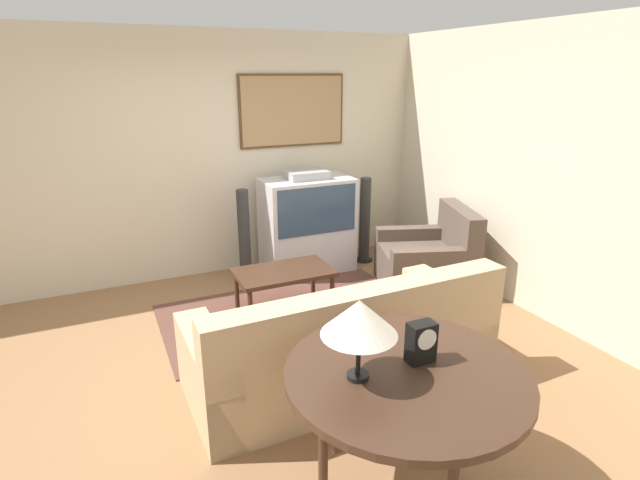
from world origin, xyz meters
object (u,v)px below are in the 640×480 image
object	(u,v)px
console_table	(407,382)
table_lamp	(359,318)
speaker_tower_right	(365,222)
tv	(307,224)
mantel_clock	(421,342)
armchair	(428,262)
couch	(344,346)
coffee_table	(284,275)
speaker_tower_left	(244,239)

from	to	relation	value
console_table	table_lamp	size ratio (longest dim) A/B	2.98
speaker_tower_right	tv	bearing A→B (deg)	179.43
mantel_clock	speaker_tower_right	world-z (taller)	speaker_tower_right
tv	armchair	distance (m)	1.45
couch	coffee_table	bearing A→B (deg)	-91.29
speaker_tower_left	coffee_table	bearing A→B (deg)	-83.59
table_lamp	mantel_clock	xyz separation A→B (m)	(0.37, -0.00, -0.22)
console_table	mantel_clock	distance (m)	0.21
tv	couch	size ratio (longest dim) A/B	0.53
tv	speaker_tower_right	xyz separation A→B (m)	(0.77, -0.01, -0.07)
tv	speaker_tower_left	size ratio (longest dim) A/B	1.14
mantel_clock	speaker_tower_left	xyz separation A→B (m)	(0.01, 3.27, -0.43)
couch	armchair	size ratio (longest dim) A/B	1.95
couch	table_lamp	world-z (taller)	table_lamp
coffee_table	mantel_clock	distance (m)	2.39
table_lamp	speaker_tower_right	xyz separation A→B (m)	(1.91, 3.27, -0.64)
armchair	couch	bearing A→B (deg)	-34.79
console_table	speaker_tower_right	xyz separation A→B (m)	(1.65, 3.32, -0.25)
console_table	table_lamp	distance (m)	0.47
armchair	console_table	distance (m)	3.00
couch	speaker_tower_left	bearing A→B (deg)	-88.51
couch	mantel_clock	size ratio (longest dim) A/B	10.41
table_lamp	couch	bearing A→B (deg)	65.76
console_table	armchair	bearing A→B (deg)	51.00
table_lamp	speaker_tower_left	world-z (taller)	table_lamp
table_lamp	armchair	bearing A→B (deg)	46.70
speaker_tower_right	console_table	bearing A→B (deg)	-116.38
coffee_table	couch	bearing A→B (deg)	-90.08
couch	speaker_tower_left	world-z (taller)	speaker_tower_left
tv	speaker_tower_left	bearing A→B (deg)	-179.43
mantel_clock	tv	bearing A→B (deg)	76.77
armchair	speaker_tower_left	bearing A→B (deg)	-100.78
table_lamp	speaker_tower_right	bearing A→B (deg)	59.78
tv	speaker_tower_right	world-z (taller)	tv
armchair	coffee_table	size ratio (longest dim) A/B	1.27
armchair	coffee_table	world-z (taller)	armchair
armchair	console_table	world-z (taller)	armchair
armchair	console_table	bearing A→B (deg)	-19.68
mantel_clock	coffee_table	bearing A→B (deg)	87.26
speaker_tower_left	table_lamp	bearing A→B (deg)	-96.54
couch	console_table	distance (m)	1.22
tv	speaker_tower_left	xyz separation A→B (m)	(-0.77, -0.01, -0.07)
coffee_table	speaker_tower_right	bearing A→B (deg)	33.52
mantel_clock	speaker_tower_left	bearing A→B (deg)	89.90
tv	speaker_tower_left	distance (m)	0.77
tv	armchair	xyz separation A→B (m)	(0.99, -1.02, -0.27)
console_table	mantel_clock	bearing A→B (deg)	23.96
couch	mantel_clock	bearing A→B (deg)	82.90
tv	couch	distance (m)	2.32
armchair	table_lamp	size ratio (longest dim) A/B	2.77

